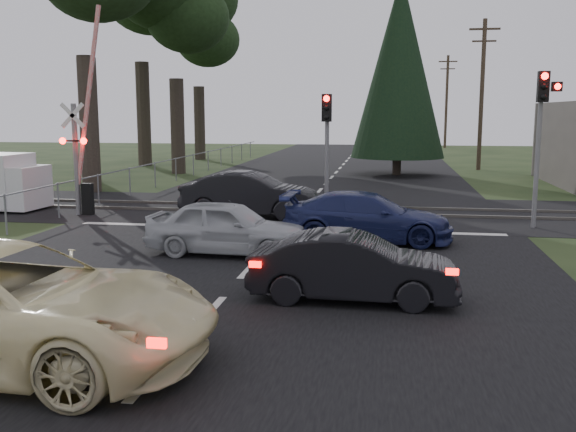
% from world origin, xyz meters
% --- Properties ---
extents(ground, '(120.00, 120.00, 0.00)m').
position_xyz_m(ground, '(0.00, 0.00, 0.00)').
color(ground, '#203116').
rests_on(ground, ground).
extents(road, '(14.00, 100.00, 0.01)m').
position_xyz_m(road, '(0.00, 10.00, 0.01)').
color(road, black).
rests_on(road, ground).
extents(rail_corridor, '(120.00, 8.00, 0.01)m').
position_xyz_m(rail_corridor, '(0.00, 12.00, 0.01)').
color(rail_corridor, black).
rests_on(rail_corridor, ground).
extents(stop_line, '(13.00, 0.35, 0.00)m').
position_xyz_m(stop_line, '(0.00, 8.20, 0.01)').
color(stop_line, silver).
rests_on(stop_line, ground).
extents(rail_near, '(120.00, 0.12, 0.10)m').
position_xyz_m(rail_near, '(0.00, 11.20, 0.05)').
color(rail_near, '#59544C').
rests_on(rail_near, ground).
extents(rail_far, '(120.00, 0.12, 0.10)m').
position_xyz_m(rail_far, '(0.00, 12.80, 0.05)').
color(rail_far, '#59544C').
rests_on(rail_far, ground).
extents(crossing_signal, '(1.62, 0.38, 6.96)m').
position_xyz_m(crossing_signal, '(-7.27, 9.79, 2.06)').
color(crossing_signal, slate).
rests_on(crossing_signal, ground).
extents(traffic_signal_right, '(0.68, 0.48, 4.70)m').
position_xyz_m(traffic_signal_right, '(7.55, 9.47, 3.31)').
color(traffic_signal_right, slate).
rests_on(traffic_signal_right, ground).
extents(traffic_signal_center, '(0.32, 0.48, 4.10)m').
position_xyz_m(traffic_signal_center, '(1.00, 10.68, 2.81)').
color(traffic_signal_center, slate).
rests_on(traffic_signal_center, ground).
extents(utility_pole_mid, '(1.80, 0.26, 9.00)m').
position_xyz_m(utility_pole_mid, '(8.50, 30.00, 4.73)').
color(utility_pole_mid, '#4C3D2D').
rests_on(utility_pole_mid, ground).
extents(utility_pole_far, '(1.80, 0.26, 9.00)m').
position_xyz_m(utility_pole_far, '(8.50, 55.00, 4.73)').
color(utility_pole_far, '#4C3D2D').
rests_on(utility_pole_far, ground).
extents(euc_tree_c, '(6.00, 6.00, 13.20)m').
position_xyz_m(euc_tree_c, '(-9.00, 25.00, 9.51)').
color(euc_tree_c, '#473D33').
rests_on(euc_tree_c, ground).
extents(euc_tree_e, '(6.00, 6.00, 13.20)m').
position_xyz_m(euc_tree_e, '(-11.00, 36.00, 9.51)').
color(euc_tree_e, '#473D33').
rests_on(euc_tree_e, ground).
extents(conifer_tree, '(5.20, 5.20, 11.00)m').
position_xyz_m(conifer_tree, '(3.50, 26.00, 5.99)').
color(conifer_tree, '#473D33').
rests_on(conifer_tree, ground).
extents(fence_left, '(0.10, 36.00, 1.20)m').
position_xyz_m(fence_left, '(-7.80, 22.50, 0.00)').
color(fence_left, slate).
rests_on(fence_left, ground).
extents(cream_coupe, '(6.13, 3.00, 1.68)m').
position_xyz_m(cream_coupe, '(-2.21, -2.81, 0.84)').
color(cream_coupe, '#F3E7AE').
rests_on(cream_coupe, ground).
extents(dark_hatchback, '(3.90, 1.44, 1.28)m').
position_xyz_m(dark_hatchback, '(2.47, 1.00, 0.64)').
color(dark_hatchback, black).
rests_on(dark_hatchback, ground).
extents(silver_car, '(4.09, 1.86, 1.36)m').
position_xyz_m(silver_car, '(-0.87, 4.51, 0.68)').
color(silver_car, '#ADB2B6').
rests_on(silver_car, ground).
extents(blue_sedan, '(4.71, 2.10, 1.34)m').
position_xyz_m(blue_sedan, '(2.52, 6.70, 0.67)').
color(blue_sedan, navy).
rests_on(blue_sedan, ground).
extents(dark_car_far, '(4.64, 1.73, 1.51)m').
position_xyz_m(dark_car_far, '(-1.53, 10.27, 0.76)').
color(dark_car_far, black).
rests_on(dark_car_far, ground).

